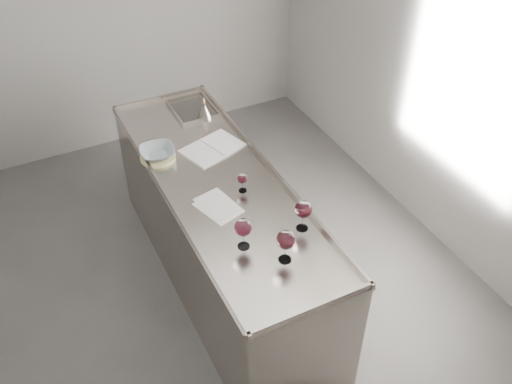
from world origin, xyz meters
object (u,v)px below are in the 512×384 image
wine_glass_middle (286,240)px  notebook (213,148)px  wine_glass_left (243,228)px  wine_funnel (204,112)px  wine_glass_right (303,210)px  ceramic_bowl (157,152)px  counter (222,233)px  wine_glass_small (242,179)px

wine_glass_middle → notebook: wine_glass_middle is taller
wine_glass_left → wine_funnel: bearing=76.5°
wine_glass_left → notebook: 1.01m
wine_glass_middle → wine_glass_right: bearing=39.9°
wine_glass_right → ceramic_bowl: wine_glass_right is taller
counter → notebook: size_ratio=5.13×
wine_glass_small → wine_funnel: bearing=82.7°
ceramic_bowl → wine_glass_left: bearing=-81.3°
notebook → wine_funnel: 0.42m
wine_glass_left → wine_glass_middle: (0.16, -0.20, 0.01)m
wine_glass_middle → wine_glass_small: 0.66m
wine_glass_right → wine_glass_small: size_ratio=1.52×
notebook → ceramic_bowl: bearing=153.2°
wine_glass_small → counter: bearing=122.6°
counter → wine_glass_middle: size_ratio=11.45×
wine_glass_right → notebook: 1.02m
wine_glass_right → wine_glass_small: (-0.17, 0.48, -0.05)m
ceramic_bowl → wine_glass_middle: bearing=-75.5°
wine_glass_left → ceramic_bowl: size_ratio=0.85×
counter → wine_glass_right: bearing=-67.4°
counter → wine_funnel: size_ratio=13.23×
notebook → wine_glass_middle: bearing=-110.4°
counter → wine_funnel: 0.95m
wine_glass_middle → ceramic_bowl: 1.29m
ceramic_bowl → wine_glass_small: bearing=-57.4°
wine_glass_small → wine_funnel: wine_funnel is taller
notebook → wine_glass_small: bearing=-108.6°
wine_glass_right → wine_funnel: 1.40m
notebook → ceramic_bowl: 0.39m
wine_glass_middle → wine_glass_right: wine_glass_middle is taller
wine_glass_middle → ceramic_bowl: (-0.32, 1.24, -0.10)m
wine_glass_right → ceramic_bowl: size_ratio=0.86×
wine_glass_left → ceramic_bowl: wine_glass_left is taller
wine_glass_left → wine_funnel: size_ratio=1.11×
counter → ceramic_bowl: (-0.28, 0.43, 0.52)m
counter → wine_glass_middle: wine_glass_middle is taller
counter → ceramic_bowl: ceramic_bowl is taller
notebook → wine_funnel: size_ratio=2.58×
wine_glass_right → ceramic_bowl: (-0.54, 1.06, -0.10)m
wine_glass_left → wine_glass_right: bearing=-2.6°
counter → notebook: counter is taller
wine_glass_middle → wine_glass_right: 0.28m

